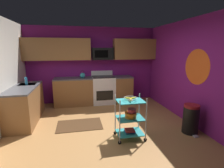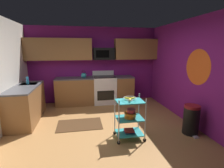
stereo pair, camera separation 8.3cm
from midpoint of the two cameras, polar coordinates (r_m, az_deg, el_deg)
The scene contains 17 objects.
floor at distance 4.05m, azimuth -2.19°, elevation -15.98°, with size 4.40×4.80×0.04m, color #A87542.
wall_back at distance 6.02m, azimuth -5.69°, elevation 6.39°, with size 4.52×0.06×2.60m, color #751970.
wall_right at distance 4.51m, azimuth 26.98°, elevation 3.32°, with size 0.06×4.80×2.60m, color #751970.
wall_flower_decal at distance 4.41m, azimuth 27.46°, elevation 5.08°, with size 0.83×0.83×0.00m, color #E5591E.
counter_run at distance 5.41m, azimuth -12.63°, elevation -3.49°, with size 3.51×2.22×0.92m.
oven_range at distance 5.87m, azimuth -2.20°, elevation -1.84°, with size 0.76×0.65×1.10m.
upper_cabinets at distance 5.79m, azimuth -6.34°, elevation 11.61°, with size 4.40×0.33×0.70m.
microwave at distance 5.81m, azimuth -2.45°, elevation 10.19°, with size 0.70×0.39×0.40m.
rolling_cart at distance 3.60m, azimuth 6.61°, elevation -11.37°, with size 0.62×0.43×0.91m.
fruit_bowl at distance 3.46m, azimuth 6.78°, elevation -4.92°, with size 0.27×0.27×0.07m.
mixing_bowl_large at distance 3.58m, azimuth 6.83°, elevation -10.39°, with size 0.25×0.25×0.11m.
mixing_bowl_small at distance 3.54m, azimuth 7.18°, elevation -8.94°, with size 0.18×0.18×0.08m.
book_stack at distance 3.73m, azimuth 6.50°, elevation -15.52°, with size 0.21×0.20×0.06m.
kettle at distance 5.71m, azimuth -9.14°, elevation 2.93°, with size 0.21×0.18×0.26m.
dish_soap_bottle at distance 5.11m, azimuth -26.32°, elevation 1.06°, with size 0.06×0.06×0.20m, color #2D8CBF.
trash_can at distance 4.22m, azimuth 25.74°, elevation -10.81°, with size 0.34×0.42×0.66m.
floor_rug at distance 4.41m, azimuth -10.33°, elevation -13.35°, with size 1.10×0.70×0.01m, color #472D19.
Camera 2 is at (-0.47, -3.55, 1.87)m, focal length 27.01 mm.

